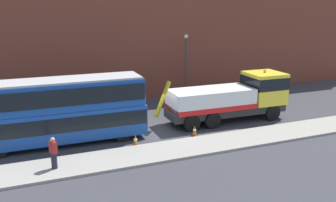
{
  "coord_description": "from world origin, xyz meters",
  "views": [
    {
      "loc": [
        -8.49,
        -23.14,
        8.54
      ],
      "look_at": [
        0.9,
        -0.35,
        2.0
      ],
      "focal_mm": 39.95,
      "sensor_mm": 36.0,
      "label": 1
    }
  ],
  "objects_px": {
    "pedestrian_onlooker": "(54,153)",
    "traffic_cone_midway": "(195,131)",
    "double_decker_bus": "(55,109)",
    "recovery_tow_truck": "(232,97)",
    "street_lamp": "(186,61)",
    "traffic_cone_near_bus": "(135,140)"
  },
  "relations": [
    {
      "from": "recovery_tow_truck",
      "to": "traffic_cone_near_bus",
      "type": "relative_size",
      "value": 14.12
    },
    {
      "from": "double_decker_bus",
      "to": "street_lamp",
      "type": "relative_size",
      "value": 1.9
    },
    {
      "from": "pedestrian_onlooker",
      "to": "traffic_cone_midway",
      "type": "relative_size",
      "value": 2.38
    },
    {
      "from": "double_decker_bus",
      "to": "pedestrian_onlooker",
      "type": "relative_size",
      "value": 6.48
    },
    {
      "from": "street_lamp",
      "to": "recovery_tow_truck",
      "type": "bearing_deg",
      "value": -85.83
    },
    {
      "from": "recovery_tow_truck",
      "to": "double_decker_bus",
      "type": "bearing_deg",
      "value": -178.97
    },
    {
      "from": "pedestrian_onlooker",
      "to": "traffic_cone_near_bus",
      "type": "height_order",
      "value": "pedestrian_onlooker"
    },
    {
      "from": "recovery_tow_truck",
      "to": "traffic_cone_midway",
      "type": "relative_size",
      "value": 14.12
    },
    {
      "from": "traffic_cone_near_bus",
      "to": "pedestrian_onlooker",
      "type": "bearing_deg",
      "value": -160.26
    },
    {
      "from": "pedestrian_onlooker",
      "to": "traffic_cone_midway",
      "type": "xyz_separation_m",
      "value": [
        9.11,
        2.0,
        -0.64
      ]
    },
    {
      "from": "traffic_cone_near_bus",
      "to": "street_lamp",
      "type": "xyz_separation_m",
      "value": [
        7.66,
        9.2,
        3.13
      ]
    },
    {
      "from": "double_decker_bus",
      "to": "traffic_cone_midway",
      "type": "xyz_separation_m",
      "value": [
        8.51,
        -1.97,
        -1.89
      ]
    },
    {
      "from": "traffic_cone_near_bus",
      "to": "traffic_cone_midway",
      "type": "relative_size",
      "value": 1.0
    },
    {
      "from": "recovery_tow_truck",
      "to": "double_decker_bus",
      "type": "relative_size",
      "value": 0.92
    },
    {
      "from": "street_lamp",
      "to": "double_decker_bus",
      "type": "bearing_deg",
      "value": -149.76
    },
    {
      "from": "recovery_tow_truck",
      "to": "street_lamp",
      "type": "bearing_deg",
      "value": 95.25
    },
    {
      "from": "traffic_cone_near_bus",
      "to": "street_lamp",
      "type": "bearing_deg",
      "value": 50.22
    },
    {
      "from": "double_decker_bus",
      "to": "traffic_cone_midway",
      "type": "bearing_deg",
      "value": -11.98
    },
    {
      "from": "traffic_cone_midway",
      "to": "traffic_cone_near_bus",
      "type": "bearing_deg",
      "value": -177.06
    },
    {
      "from": "pedestrian_onlooker",
      "to": "street_lamp",
      "type": "relative_size",
      "value": 0.29
    },
    {
      "from": "pedestrian_onlooker",
      "to": "street_lamp",
      "type": "xyz_separation_m",
      "value": [
        12.63,
        10.99,
        2.49
      ]
    },
    {
      "from": "double_decker_bus",
      "to": "pedestrian_onlooker",
      "type": "height_order",
      "value": "double_decker_bus"
    }
  ]
}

